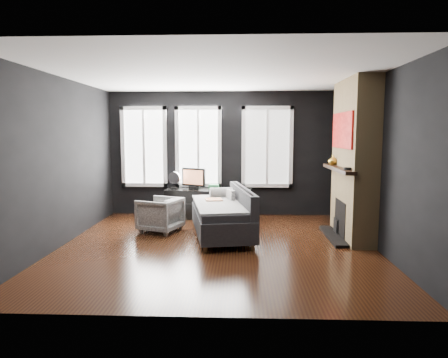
{
  "coord_description": "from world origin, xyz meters",
  "views": [
    {
      "loc": [
        0.37,
        -6.24,
        1.82
      ],
      "look_at": [
        0.1,
        0.3,
        1.05
      ],
      "focal_mm": 32.0,
      "sensor_mm": 36.0,
      "label": 1
    }
  ],
  "objects_px": {
    "media_console": "(208,204)",
    "book": "(238,185)",
    "mantel_vase": "(333,160)",
    "monitor": "(194,177)",
    "sofa": "(221,212)",
    "mug": "(233,188)",
    "armchair": "(160,213)"
  },
  "relations": [
    {
      "from": "media_console",
      "to": "book",
      "type": "bearing_deg",
      "value": 1.5
    },
    {
      "from": "media_console",
      "to": "mantel_vase",
      "type": "xyz_separation_m",
      "value": [
        2.36,
        -1.05,
        1.01
      ]
    },
    {
      "from": "monitor",
      "to": "sofa",
      "type": "bearing_deg",
      "value": -40.05
    },
    {
      "from": "book",
      "to": "mantel_vase",
      "type": "xyz_separation_m",
      "value": [
        1.73,
        -0.99,
        0.59
      ]
    },
    {
      "from": "sofa",
      "to": "monitor",
      "type": "distance_m",
      "value": 1.75
    },
    {
      "from": "sofa",
      "to": "media_console",
      "type": "distance_m",
      "value": 1.54
    },
    {
      "from": "media_console",
      "to": "book",
      "type": "xyz_separation_m",
      "value": [
        0.63,
        -0.06,
        0.42
      ]
    },
    {
      "from": "sofa",
      "to": "book",
      "type": "relative_size",
      "value": 8.89
    },
    {
      "from": "mug",
      "to": "mantel_vase",
      "type": "bearing_deg",
      "value": -27.12
    },
    {
      "from": "armchair",
      "to": "media_console",
      "type": "distance_m",
      "value": 1.44
    },
    {
      "from": "mantel_vase",
      "to": "media_console",
      "type": "bearing_deg",
      "value": 155.98
    },
    {
      "from": "armchair",
      "to": "mantel_vase",
      "type": "distance_m",
      "value": 3.3
    },
    {
      "from": "sofa",
      "to": "book",
      "type": "bearing_deg",
      "value": 68.43
    },
    {
      "from": "media_console",
      "to": "mantel_vase",
      "type": "relative_size",
      "value": 10.0
    },
    {
      "from": "media_console",
      "to": "mug",
      "type": "relative_size",
      "value": 15.9
    },
    {
      "from": "armchair",
      "to": "book",
      "type": "height_order",
      "value": "book"
    },
    {
      "from": "armchair",
      "to": "mantel_vase",
      "type": "height_order",
      "value": "mantel_vase"
    },
    {
      "from": "monitor",
      "to": "mug",
      "type": "distance_m",
      "value": 0.88
    },
    {
      "from": "sofa",
      "to": "mug",
      "type": "distance_m",
      "value": 1.42
    },
    {
      "from": "mug",
      "to": "media_console",
      "type": "bearing_deg",
      "value": 168.06
    },
    {
      "from": "sofa",
      "to": "monitor",
      "type": "bearing_deg",
      "value": 102.53
    },
    {
      "from": "sofa",
      "to": "monitor",
      "type": "xyz_separation_m",
      "value": [
        -0.67,
        1.56,
        0.44
      ]
    },
    {
      "from": "sofa",
      "to": "book",
      "type": "distance_m",
      "value": 1.5
    },
    {
      "from": "monitor",
      "to": "mug",
      "type": "height_order",
      "value": "monitor"
    },
    {
      "from": "mug",
      "to": "book",
      "type": "relative_size",
      "value": 0.5
    },
    {
      "from": "mug",
      "to": "armchair",
      "type": "bearing_deg",
      "value": -140.34
    },
    {
      "from": "sofa",
      "to": "media_console",
      "type": "xyz_separation_m",
      "value": [
        -0.35,
        1.5,
        -0.12
      ]
    },
    {
      "from": "sofa",
      "to": "armchair",
      "type": "bearing_deg",
      "value": 154.68
    },
    {
      "from": "mug",
      "to": "mantel_vase",
      "type": "xyz_separation_m",
      "value": [
        1.84,
        -0.94,
        0.64
      ]
    },
    {
      "from": "media_console",
      "to": "mantel_vase",
      "type": "distance_m",
      "value": 2.77
    },
    {
      "from": "media_console",
      "to": "mantel_vase",
      "type": "height_order",
      "value": "mantel_vase"
    },
    {
      "from": "armchair",
      "to": "media_console",
      "type": "relative_size",
      "value": 0.39
    }
  ]
}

